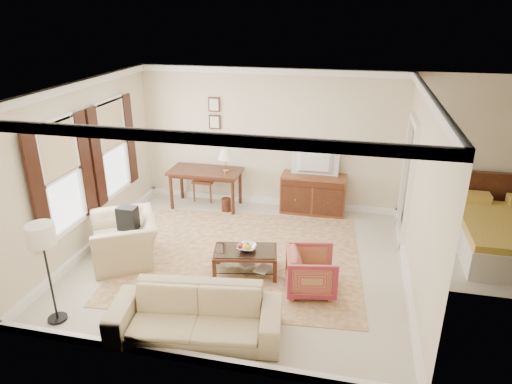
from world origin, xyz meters
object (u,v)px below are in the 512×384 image
at_px(sideboard, 313,194).
at_px(sofa, 195,308).
at_px(writing_desk, 206,175).
at_px(club_armchair, 124,232).
at_px(coffee_table, 245,256).
at_px(striped_armchair, 311,270).
at_px(tv, 315,155).

height_order(sideboard, sofa, sofa).
relative_size(writing_desk, club_armchair, 1.27).
height_order(coffee_table, sofa, sofa).
height_order(striped_armchair, sofa, sofa).
distance_m(sideboard, coffee_table, 2.72).
xyz_separation_m(club_armchair, sofa, (1.82, -1.58, -0.08)).
xyz_separation_m(coffee_table, striped_armchair, (1.08, -0.26, 0.05)).
bearing_deg(sofa, club_armchair, 131.16).
distance_m(tv, club_armchair, 3.96).
xyz_separation_m(tv, sofa, (-1.07, -4.19, -0.83)).
bearing_deg(coffee_table, tv, 72.71).
relative_size(sideboard, sofa, 0.60).
height_order(writing_desk, tv, tv).
relative_size(tv, coffee_table, 0.83).
distance_m(writing_desk, coffee_table, 2.84).
relative_size(sideboard, club_armchair, 1.12).
relative_size(tv, club_armchair, 0.77).
relative_size(writing_desk, tv, 1.65).
bearing_deg(coffee_table, club_armchair, -179.21).
relative_size(writing_desk, sideboard, 1.14).
distance_m(writing_desk, sofa, 4.20).
xyz_separation_m(coffee_table, club_armchair, (-2.08, -0.03, 0.19)).
distance_m(striped_armchair, club_armchair, 3.18).
bearing_deg(club_armchair, sideboard, 101.19).
relative_size(sideboard, tv, 1.45).
xyz_separation_m(sideboard, sofa, (-1.07, -4.21, 0.03)).
xyz_separation_m(writing_desk, coffee_table, (1.46, -2.41, -0.39)).
bearing_deg(writing_desk, tv, 4.37).
distance_m(sideboard, sofa, 4.34).
distance_m(writing_desk, striped_armchair, 3.70).
bearing_deg(writing_desk, sideboard, 4.87).
bearing_deg(sideboard, club_armchair, -137.65).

